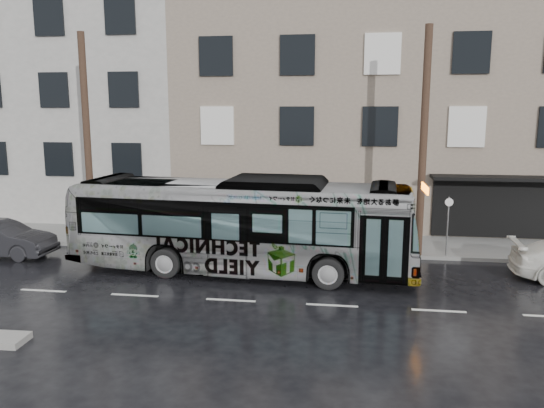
{
  "coord_description": "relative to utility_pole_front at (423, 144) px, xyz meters",
  "views": [
    {
      "loc": [
        3.55,
        -18.17,
        6.0
      ],
      "look_at": [
        0.62,
        2.5,
        2.23
      ],
      "focal_mm": 35.0,
      "sensor_mm": 36.0,
      "label": 1
    }
  ],
  "objects": [
    {
      "name": "ground",
      "position": [
        -6.5,
        -3.3,
        -4.65
      ],
      "size": [
        120.0,
        120.0,
        0.0
      ],
      "primitive_type": "plane",
      "color": "black",
      "rests_on": "ground"
    },
    {
      "name": "sidewalk",
      "position": [
        -6.5,
        1.6,
        -4.58
      ],
      "size": [
        90.0,
        3.6,
        0.15
      ],
      "primitive_type": "cube",
      "color": "gray",
      "rests_on": "ground"
    },
    {
      "name": "building_taupe",
      "position": [
        -1.5,
        9.4,
        0.85
      ],
      "size": [
        20.0,
        12.0,
        11.0
      ],
      "primitive_type": "cube",
      "color": "gray",
      "rests_on": "ground"
    },
    {
      "name": "building_grey",
      "position": [
        -24.5,
        10.9,
        3.35
      ],
      "size": [
        26.0,
        15.0,
        16.0
      ],
      "primitive_type": "cube",
      "color": "#B3AFA9",
      "rests_on": "ground"
    },
    {
      "name": "utility_pole_front",
      "position": [
        0.0,
        0.0,
        0.0
      ],
      "size": [
        0.3,
        0.3,
        9.0
      ],
      "primitive_type": "cylinder",
      "color": "#412C20",
      "rests_on": "sidewalk"
    },
    {
      "name": "utility_pole_rear",
      "position": [
        -14.0,
        0.0,
        0.0
      ],
      "size": [
        0.3,
        0.3,
        9.0
      ],
      "primitive_type": "cylinder",
      "color": "#412C20",
      "rests_on": "sidewalk"
    },
    {
      "name": "sign_post",
      "position": [
        1.1,
        0.0,
        -3.3
      ],
      "size": [
        0.06,
        0.06,
        2.4
      ],
      "primitive_type": "cylinder",
      "color": "slate",
      "rests_on": "sidewalk"
    },
    {
      "name": "bus",
      "position": [
        -6.75,
        -2.75,
        -2.87
      ],
      "size": [
        12.94,
        3.88,
        3.56
      ],
      "primitive_type": "imported",
      "rotation": [
        0.0,
        0.0,
        1.5
      ],
      "color": "#B2B2B2",
      "rests_on": "ground"
    },
    {
      "name": "dark_sedan",
      "position": [
        -16.98,
        -2.1,
        -3.92
      ],
      "size": [
        4.45,
        1.65,
        1.45
      ],
      "primitive_type": "imported",
      "rotation": [
        0.0,
        0.0,
        1.55
      ],
      "color": "black",
      "rests_on": "ground"
    }
  ]
}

